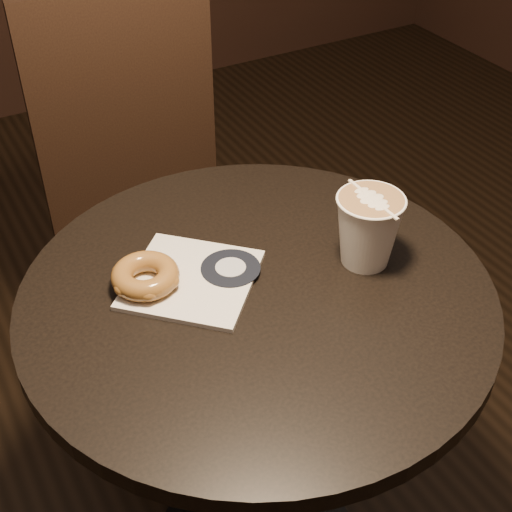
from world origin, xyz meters
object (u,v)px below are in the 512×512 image
at_px(doughnut, 145,276).
at_px(cafe_table, 257,380).
at_px(chair, 144,201).
at_px(latte_cup, 368,230).
at_px(pastry_bag, 192,279).

bearing_deg(doughnut, cafe_table, -29.79).
distance_m(chair, doughnut, 0.57).
bearing_deg(cafe_table, latte_cup, -7.00).
bearing_deg(cafe_table, chair, 86.55).
xyz_separation_m(cafe_table, doughnut, (-0.14, 0.08, 0.22)).
relative_size(chair, latte_cup, 8.72).
distance_m(cafe_table, chair, 0.57).
xyz_separation_m(chair, pastry_bag, (-0.11, -0.51, 0.20)).
bearing_deg(chair, cafe_table, -86.87).
height_order(cafe_table, doughnut, doughnut).
bearing_deg(latte_cup, cafe_table, 173.00).
distance_m(pastry_bag, doughnut, 0.07).
relative_size(pastry_bag, doughnut, 1.80).
distance_m(chair, pastry_bag, 0.56).
bearing_deg(cafe_table, doughnut, 150.21).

